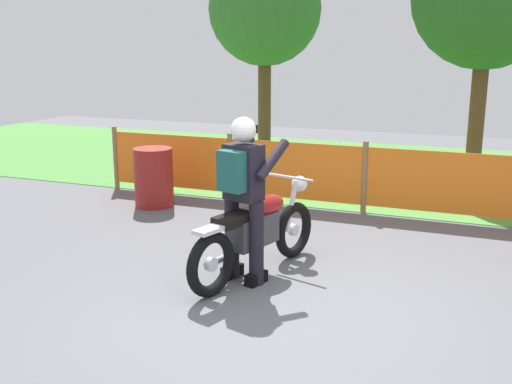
% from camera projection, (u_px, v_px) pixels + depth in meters
% --- Properties ---
extents(ground, '(24.00, 24.00, 0.02)m').
position_uv_depth(ground, '(281.00, 314.00, 5.43)').
color(ground, '#5B5B60').
extents(grass_verge, '(24.00, 6.35, 0.01)m').
position_uv_depth(grass_verge, '(397.00, 171.00, 11.54)').
color(grass_verge, '#4C8C3D').
rests_on(grass_verge, ground).
extents(barrier_fence, '(8.48, 0.08, 1.05)m').
position_uv_depth(barrier_fence, '(365.00, 177.00, 8.54)').
color(barrier_fence, olive).
rests_on(barrier_fence, ground).
extents(tree_leftmost, '(2.36, 2.36, 4.28)m').
position_uv_depth(tree_leftmost, '(265.00, 10.00, 12.53)').
color(tree_leftmost, brown).
rests_on(tree_leftmost, ground).
extents(motorcycle_lead, '(0.80, 1.99, 0.97)m').
position_uv_depth(motorcycle_lead, '(257.00, 232.00, 6.26)').
color(motorcycle_lead, black).
rests_on(motorcycle_lead, ground).
extents(rider_lead, '(0.65, 0.76, 1.69)m').
position_uv_depth(rider_lead, '(243.00, 191.00, 5.97)').
color(rider_lead, black).
rests_on(rider_lead, ground).
extents(oil_drum, '(0.58, 0.58, 0.88)m').
position_uv_depth(oil_drum, '(154.00, 177.00, 8.97)').
color(oil_drum, maroon).
rests_on(oil_drum, ground).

